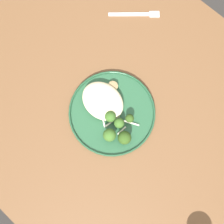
% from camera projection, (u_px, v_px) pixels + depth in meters
% --- Properties ---
extents(ground, '(6.00, 6.00, 0.00)m').
position_uv_depth(ground, '(114.00, 129.00, 1.57)').
color(ground, '#2D2B28').
extents(wooden_dining_table, '(1.40, 1.00, 0.74)m').
position_uv_depth(wooden_dining_table, '(115.00, 107.00, 0.93)').
color(wooden_dining_table, brown).
rests_on(wooden_dining_table, ground).
extents(dinner_plate, '(0.29, 0.29, 0.02)m').
position_uv_depth(dinner_plate, '(112.00, 113.00, 0.83)').
color(dinner_plate, '#235133').
rests_on(dinner_plate, wooden_dining_table).
extents(noodle_bed, '(0.15, 0.12, 0.04)m').
position_uv_depth(noodle_bed, '(103.00, 101.00, 0.82)').
color(noodle_bed, beige).
rests_on(noodle_bed, dinner_plate).
extents(seared_scallop_center_golden, '(0.03, 0.03, 0.02)m').
position_uv_depth(seared_scallop_center_golden, '(105.00, 96.00, 0.83)').
color(seared_scallop_center_golden, beige).
rests_on(seared_scallop_center_golden, dinner_plate).
extents(seared_scallop_front_small, '(0.03, 0.03, 0.01)m').
position_uv_depth(seared_scallop_front_small, '(97.00, 100.00, 0.83)').
color(seared_scallop_front_small, '#DBB77A').
rests_on(seared_scallop_front_small, dinner_plate).
extents(seared_scallop_left_edge, '(0.02, 0.02, 0.01)m').
position_uv_depth(seared_scallop_left_edge, '(101.00, 108.00, 0.82)').
color(seared_scallop_left_edge, '#E5C689').
rests_on(seared_scallop_left_edge, dinner_plate).
extents(seared_scallop_on_noodles, '(0.03, 0.03, 0.01)m').
position_uv_depth(seared_scallop_on_noodles, '(113.00, 86.00, 0.84)').
color(seared_scallop_on_noodles, '#DBB77A').
rests_on(seared_scallop_on_noodles, dinner_plate).
extents(seared_scallop_rear_pale, '(0.02, 0.02, 0.01)m').
position_uv_depth(seared_scallop_rear_pale, '(90.00, 88.00, 0.84)').
color(seared_scallop_rear_pale, beige).
rests_on(seared_scallop_rear_pale, dinner_plate).
extents(broccoli_floret_tall_stalk, '(0.03, 0.03, 0.05)m').
position_uv_depth(broccoli_floret_tall_stalk, '(119.00, 123.00, 0.80)').
color(broccoli_floret_tall_stalk, '#89A356').
rests_on(broccoli_floret_tall_stalk, dinner_plate).
extents(broccoli_floret_left_leaning, '(0.04, 0.04, 0.06)m').
position_uv_depth(broccoli_floret_left_leaning, '(110.00, 135.00, 0.78)').
color(broccoli_floret_left_leaning, '#7A994C').
rests_on(broccoli_floret_left_leaning, dinner_plate).
extents(broccoli_floret_small_sprig, '(0.04, 0.04, 0.05)m').
position_uv_depth(broccoli_floret_small_sprig, '(110.00, 117.00, 0.80)').
color(broccoli_floret_small_sprig, '#89A356').
rests_on(broccoli_floret_small_sprig, dinner_plate).
extents(broccoli_floret_center_pile, '(0.03, 0.03, 0.04)m').
position_uv_depth(broccoli_floret_center_pile, '(130.00, 118.00, 0.80)').
color(broccoli_floret_center_pile, '#89A356').
rests_on(broccoli_floret_center_pile, dinner_plate).
extents(broccoli_floret_split_head, '(0.04, 0.04, 0.05)m').
position_uv_depth(broccoli_floret_split_head, '(125.00, 138.00, 0.78)').
color(broccoli_floret_split_head, '#89A356').
rests_on(broccoli_floret_split_head, dinner_plate).
extents(onion_sliver_short_strip, '(0.05, 0.03, 0.00)m').
position_uv_depth(onion_sliver_short_strip, '(131.00, 123.00, 0.82)').
color(onion_sliver_short_strip, silver).
rests_on(onion_sliver_short_strip, dinner_plate).
extents(onion_sliver_curled_piece, '(0.02, 0.06, 0.00)m').
position_uv_depth(onion_sliver_curled_piece, '(113.00, 121.00, 0.82)').
color(onion_sliver_curled_piece, silver).
rests_on(onion_sliver_curled_piece, dinner_plate).
extents(onion_sliver_long_sliver, '(0.01, 0.04, 0.00)m').
position_uv_depth(onion_sliver_long_sliver, '(122.00, 131.00, 0.81)').
color(onion_sliver_long_sliver, silver).
rests_on(onion_sliver_long_sliver, dinner_plate).
extents(onion_sliver_pale_crescent, '(0.04, 0.03, 0.00)m').
position_uv_depth(onion_sliver_pale_crescent, '(103.00, 121.00, 0.82)').
color(onion_sliver_pale_crescent, silver).
rests_on(onion_sliver_pale_crescent, dinner_plate).
extents(dinner_fork, '(0.15, 0.14, 0.00)m').
position_uv_depth(dinner_fork, '(136.00, 14.00, 0.91)').
color(dinner_fork, silver).
rests_on(dinner_fork, wooden_dining_table).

